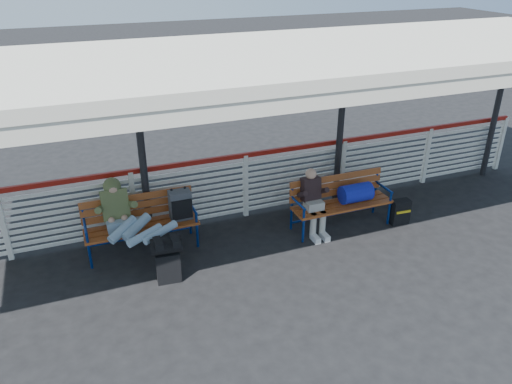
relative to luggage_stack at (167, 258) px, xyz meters
name	(u,v)px	position (x,y,z in m)	size (l,w,h in m)	color
ground	(289,270)	(1.77, -0.41, -0.40)	(60.00, 60.00, 0.00)	black
fence	(246,183)	(1.77, 1.49, 0.26)	(12.08, 0.08, 1.24)	silver
canopy	(269,60)	(1.77, 0.46, 2.64)	(12.60, 3.60, 3.16)	silver
luggage_stack	(167,258)	(0.00, 0.00, 0.00)	(0.46, 0.28, 0.73)	black
bench_left	(155,214)	(0.03, 1.03, 0.21)	(1.80, 0.56, 0.96)	#A44F1F
bench_right	(347,195)	(3.31, 0.51, 0.19)	(1.80, 0.56, 0.92)	#A44F1F
traveler_man	(134,224)	(-0.35, 0.69, 0.27)	(0.93, 1.64, 0.77)	#879EB5
companion_person	(313,201)	(2.64, 0.50, 0.20)	(0.32, 0.66, 1.15)	#B0ABA0
suitcase_side	(400,212)	(4.24, 0.20, -0.17)	(0.34, 0.22, 0.46)	black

